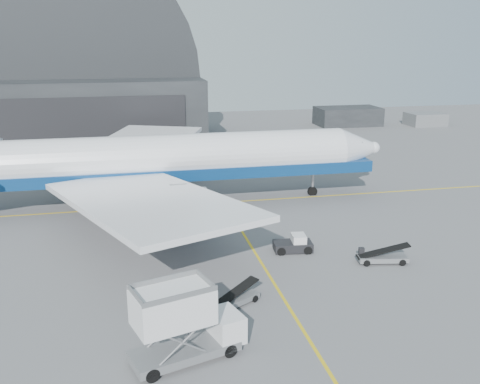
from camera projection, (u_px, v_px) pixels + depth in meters
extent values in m
plane|color=#565659|center=(266.00, 270.00, 45.87)|extent=(200.00, 200.00, 0.00)
cube|color=gold|center=(224.00, 202.00, 64.64)|extent=(80.00, 0.25, 0.02)
cube|color=gold|center=(272.00, 280.00, 43.99)|extent=(0.25, 40.00, 0.02)
cube|color=black|center=(66.00, 110.00, 100.79)|extent=(50.00, 28.00, 12.00)
cube|color=black|center=(58.00, 127.00, 87.83)|extent=(42.00, 0.40, 9.50)
cube|color=black|center=(347.00, 125.00, 121.09)|extent=(14.00, 8.00, 4.00)
cube|color=slate|center=(425.00, 125.00, 120.75)|extent=(8.00, 6.00, 2.80)
cylinder|color=white|center=(180.00, 157.00, 62.65)|extent=(39.82, 5.31, 5.31)
cone|color=white|center=(357.00, 149.00, 67.14)|extent=(4.87, 5.31, 5.31)
sphere|color=white|center=(374.00, 148.00, 67.58)|extent=(1.55, 1.55, 1.55)
cube|color=black|center=(348.00, 144.00, 66.69)|extent=(2.88, 2.43, 0.77)
cube|color=navy|center=(180.00, 171.00, 63.13)|extent=(46.46, 5.36, 1.33)
cube|color=white|center=(147.00, 201.00, 49.61)|extent=(20.40, 27.12, 1.61)
cube|color=white|center=(139.00, 146.00, 74.54)|extent=(20.40, 27.12, 1.61)
cylinder|color=gray|center=(179.00, 203.00, 54.93)|extent=(5.75, 2.99, 2.99)
cylinder|color=gray|center=(165.00, 164.00, 71.54)|extent=(5.75, 2.99, 2.99)
cylinder|color=#A5A5AA|center=(313.00, 183.00, 67.16)|extent=(0.31, 0.31, 3.10)
cylinder|color=black|center=(312.00, 191.00, 67.46)|extent=(1.22, 0.39, 1.22)
cylinder|color=black|center=(165.00, 209.00, 60.33)|extent=(1.44, 0.50, 1.44)
cylinder|color=black|center=(161.00, 192.00, 66.97)|extent=(1.44, 0.50, 1.44)
cube|color=slate|center=(185.00, 350.00, 33.10)|extent=(7.16, 4.53, 0.56)
cube|color=silver|center=(226.00, 326.00, 34.21)|extent=(2.46, 2.97, 1.78)
cube|color=black|center=(237.00, 319.00, 34.52)|extent=(0.71, 2.04, 1.00)
cube|color=silver|center=(173.00, 307.00, 31.90)|extent=(5.29, 4.04, 2.22)
cylinder|color=black|center=(230.00, 350.00, 33.37)|extent=(0.95, 0.58, 0.89)
cylinder|color=black|center=(213.00, 333.00, 35.33)|extent=(0.95, 0.58, 0.89)
cylinder|color=black|center=(152.00, 375.00, 30.96)|extent=(0.95, 0.58, 0.89)
cylinder|color=black|center=(139.00, 355.00, 32.92)|extent=(0.95, 0.58, 0.89)
cube|color=black|center=(293.00, 246.00, 49.89)|extent=(3.73, 2.31, 0.80)
cube|color=silver|center=(299.00, 239.00, 49.75)|extent=(1.40, 1.72, 0.80)
cylinder|color=black|center=(308.00, 250.00, 49.21)|extent=(0.83, 0.39, 0.80)
cylinder|color=black|center=(304.00, 243.00, 50.90)|extent=(0.83, 0.39, 0.80)
cylinder|color=black|center=(281.00, 252.00, 48.96)|extent=(0.83, 0.39, 0.80)
cylinder|color=black|center=(278.00, 244.00, 50.65)|extent=(0.83, 0.39, 0.80)
cube|color=slate|center=(235.00, 300.00, 39.78)|extent=(4.11, 3.22, 0.41)
cube|color=black|center=(235.00, 293.00, 39.61)|extent=(4.10, 2.97, 1.16)
cube|color=black|center=(214.00, 300.00, 38.94)|extent=(0.57, 0.54, 0.54)
cylinder|color=black|center=(255.00, 299.00, 40.33)|extent=(0.58, 0.47, 0.54)
cylinder|color=black|center=(243.00, 293.00, 41.22)|extent=(0.58, 0.47, 0.54)
cylinder|color=black|center=(226.00, 312.00, 38.43)|extent=(0.58, 0.47, 0.54)
cylinder|color=black|center=(215.00, 305.00, 39.31)|extent=(0.58, 0.47, 0.54)
cube|color=slate|center=(382.00, 258.00, 47.28)|extent=(4.53, 2.20, 0.44)
cube|color=black|center=(383.00, 251.00, 47.08)|extent=(4.72, 1.76, 1.26)
cube|color=black|center=(361.00, 251.00, 47.59)|extent=(0.55, 0.47, 0.59)
cylinder|color=black|center=(402.00, 263.00, 46.71)|extent=(0.63, 0.34, 0.59)
cylinder|color=black|center=(397.00, 256.00, 48.04)|extent=(0.63, 0.34, 0.59)
cylinder|color=black|center=(367.00, 263.00, 46.60)|extent=(0.63, 0.34, 0.59)
cylinder|color=black|center=(363.00, 257.00, 47.92)|extent=(0.63, 0.34, 0.59)
cube|color=#FF5908|center=(275.00, 247.00, 50.98)|extent=(0.34, 0.34, 0.03)
cone|color=#FF5908|center=(275.00, 244.00, 50.92)|extent=(0.34, 0.34, 0.49)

